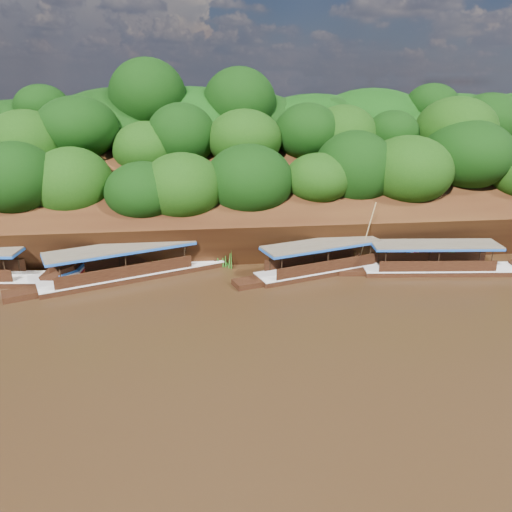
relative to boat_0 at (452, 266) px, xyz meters
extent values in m
plane|color=black|center=(-11.15, -6.16, -0.55)|extent=(160.00, 160.00, 0.00)
cube|color=black|center=(-11.15, 9.84, 2.95)|extent=(120.00, 16.12, 13.64)
cube|color=black|center=(-11.15, 19.84, -0.55)|extent=(120.00, 24.00, 12.00)
ellipsoid|color=#143E0A|center=(-17.15, 8.84, 2.95)|extent=(18.00, 8.00, 6.40)
ellipsoid|color=#143E0A|center=(-11.15, 16.84, 8.65)|extent=(24.00, 11.00, 8.40)
cube|color=black|center=(-0.77, 0.08, -0.55)|extent=(12.86, 3.41, 0.89)
cube|color=silver|center=(-0.77, 0.08, -0.13)|extent=(12.87, 3.48, 0.10)
cube|color=brown|center=(-1.56, 0.15, 1.84)|extent=(10.15, 3.47, 0.12)
cube|color=#184AA1|center=(-1.56, 0.15, 1.72)|extent=(10.15, 3.47, 0.18)
cube|color=black|center=(-9.80, 1.29, -0.55)|extent=(12.39, 5.87, 0.92)
cube|color=silver|center=(-9.80, 1.29, -0.11)|extent=(12.41, 5.93, 0.10)
cube|color=black|center=(-3.21, 3.38, 0.16)|extent=(3.29, 2.49, 1.73)
cube|color=#184AA1|center=(-2.48, 3.62, 0.47)|extent=(1.97, 2.13, 0.63)
cube|color=#B01318|center=(-2.48, 3.62, 0.12)|extent=(1.97, 2.13, 0.63)
cube|color=brown|center=(-10.53, 1.06, 1.91)|extent=(9.95, 5.38, 0.12)
cube|color=#184AA1|center=(-10.53, 1.06, 1.79)|extent=(9.95, 5.38, 0.18)
cylinder|color=tan|center=(-6.68, 1.64, 2.52)|extent=(0.88, 0.80, 5.13)
cube|color=black|center=(-25.16, 1.85, -0.55)|extent=(14.11, 7.41, 0.97)
cube|color=silver|center=(-25.16, 1.85, -0.09)|extent=(14.14, 7.47, 0.11)
cube|color=black|center=(-17.71, 4.78, 0.20)|extent=(3.76, 2.88, 1.91)
cube|color=#184AA1|center=(-16.88, 5.10, 0.53)|extent=(2.30, 2.36, 0.71)
cube|color=#B01318|center=(-16.88, 5.10, 0.16)|extent=(2.30, 2.36, 0.71)
cube|color=brown|center=(-25.98, 1.53, 2.05)|extent=(11.37, 6.61, 0.13)
cube|color=#184AA1|center=(-25.98, 1.53, 1.92)|extent=(11.37, 6.61, 0.19)
cylinder|color=tan|center=(-21.06, 3.23, 2.78)|extent=(0.73, 2.10, 5.34)
cube|color=black|center=(-30.43, 1.33, 0.21)|extent=(3.19, 2.12, 1.81)
cube|color=#184AA1|center=(-29.64, 1.25, 0.54)|extent=(1.75, 2.03, 0.65)
cube|color=#B01318|center=(-29.64, 1.25, 0.17)|extent=(1.75, 2.03, 0.65)
cone|color=#256F1B|center=(-30.42, 2.87, 0.14)|extent=(1.50, 1.50, 1.38)
cone|color=#256F1B|center=(-23.77, 3.72, 0.53)|extent=(1.50, 1.50, 2.17)
cone|color=#256F1B|center=(-18.10, 3.29, 0.30)|extent=(1.50, 1.50, 1.71)
cone|color=#256F1B|center=(-9.97, 3.01, 0.35)|extent=(1.50, 1.50, 1.81)
cone|color=#256F1B|center=(-4.28, 3.17, 0.32)|extent=(1.50, 1.50, 1.74)
cone|color=#256F1B|center=(1.31, 3.23, 0.14)|extent=(1.50, 1.50, 1.39)
camera|label=1|loc=(-19.93, -35.34, 13.93)|focal=35.00mm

